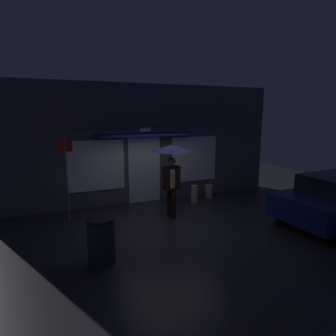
{
  "coord_description": "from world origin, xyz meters",
  "views": [
    {
      "loc": [
        -3.06,
        -7.02,
        2.98
      ],
      "look_at": [
        0.11,
        0.4,
        1.46
      ],
      "focal_mm": 31.28,
      "sensor_mm": 36.0,
      "label": 1
    }
  ],
  "objects_px": {
    "trash_bin": "(101,240)",
    "sidewalk_bollard": "(194,194)",
    "person_with_umbrella": "(171,160)",
    "street_sign_post": "(66,174)",
    "sidewalk_bollard_2": "(209,191)"
  },
  "relations": [
    {
      "from": "trash_bin",
      "to": "sidewalk_bollard",
      "type": "bearing_deg",
      "value": 38.0
    },
    {
      "from": "person_with_umbrella",
      "to": "street_sign_post",
      "type": "bearing_deg",
      "value": 152.48
    },
    {
      "from": "sidewalk_bollard",
      "to": "trash_bin",
      "type": "bearing_deg",
      "value": -142.0
    },
    {
      "from": "street_sign_post",
      "to": "sidewalk_bollard",
      "type": "bearing_deg",
      "value": 1.55
    },
    {
      "from": "street_sign_post",
      "to": "sidewalk_bollard_2",
      "type": "bearing_deg",
      "value": 4.98
    },
    {
      "from": "sidewalk_bollard_2",
      "to": "trash_bin",
      "type": "distance_m",
      "value": 5.4
    },
    {
      "from": "sidewalk_bollard",
      "to": "trash_bin",
      "type": "distance_m",
      "value": 4.6
    },
    {
      "from": "trash_bin",
      "to": "sidewalk_bollard_2",
      "type": "bearing_deg",
      "value": 35.61
    },
    {
      "from": "sidewalk_bollard",
      "to": "sidewalk_bollard_2",
      "type": "bearing_deg",
      "value": 22.12
    },
    {
      "from": "street_sign_post",
      "to": "sidewalk_bollard",
      "type": "xyz_separation_m",
      "value": [
        4.03,
        0.11,
        -1.04
      ]
    },
    {
      "from": "person_with_umbrella",
      "to": "sidewalk_bollard_2",
      "type": "xyz_separation_m",
      "value": [
        2.03,
        1.28,
        -1.45
      ]
    },
    {
      "from": "sidewalk_bollard",
      "to": "sidewalk_bollard_2",
      "type": "relative_size",
      "value": 1.25
    },
    {
      "from": "street_sign_post",
      "to": "person_with_umbrella",
      "type": "bearing_deg",
      "value": -17.4
    },
    {
      "from": "street_sign_post",
      "to": "trash_bin",
      "type": "distance_m",
      "value": 2.88
    },
    {
      "from": "person_with_umbrella",
      "to": "sidewalk_bollard_2",
      "type": "relative_size",
      "value": 4.49
    }
  ]
}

